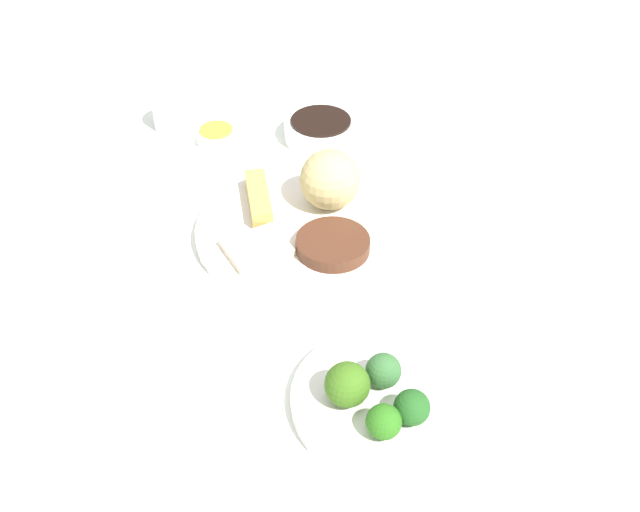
{
  "coord_description": "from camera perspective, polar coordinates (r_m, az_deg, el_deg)",
  "views": [
    {
      "loc": [
        0.84,
        -0.01,
        0.71
      ],
      "look_at": [
        0.08,
        0.02,
        0.06
      ],
      "focal_mm": 44.95,
      "sensor_mm": 36.0,
      "label": 1
    }
  ],
  "objects": [
    {
      "name": "broccoli_floret_1",
      "position": [
        0.85,
        1.96,
        -9.13
      ],
      "size": [
        0.05,
        0.05,
        0.05
      ],
      "primitive_type": "sphere",
      "color": "#3C6A1A",
      "rests_on": "broccoli_plate"
    },
    {
      "name": "rice_scoop",
      "position": [
        1.09,
        0.73,
        5.46
      ],
      "size": [
        0.08,
        0.08,
        0.08
      ],
      "primitive_type": "sphere",
      "color": "tan",
      "rests_on": "main_plate"
    },
    {
      "name": "broccoli_floret_0",
      "position": [
        0.87,
        4.54,
        -8.14
      ],
      "size": [
        0.04,
        0.04,
        0.04
      ],
      "primitive_type": "sphere",
      "color": "#356732",
      "rests_on": "broccoli_plate"
    },
    {
      "name": "teacup",
      "position": [
        1.33,
        -10.42,
        9.94
      ],
      "size": [
        0.06,
        0.06,
        0.05
      ],
      "primitive_type": "cylinder",
      "color": "silver",
      "rests_on": "tabletop"
    },
    {
      "name": "sauce_ramekin_hot_mustard_liquid",
      "position": [
        1.28,
        -7.41,
        8.9
      ],
      "size": [
        0.05,
        0.05,
        0.0
      ],
      "primitive_type": "cylinder",
      "color": "yellow",
      "rests_on": "sauce_ramekin_hot_mustard"
    },
    {
      "name": "broccoli_floret_3",
      "position": [
        0.83,
        4.56,
        -11.68
      ],
      "size": [
        0.04,
        0.04,
        0.04
      ],
      "primitive_type": "sphere",
      "color": "#2B6C1A",
      "rests_on": "broccoli_plate"
    },
    {
      "name": "sauce_ramekin_hot_mustard",
      "position": [
        1.29,
        -7.37,
        8.43
      ],
      "size": [
        0.06,
        0.06,
        0.02
      ],
      "primitive_type": "cylinder",
      "color": "white",
      "rests_on": "tabletop"
    },
    {
      "name": "soy_sauce_bowl_liquid",
      "position": [
        1.27,
        0.06,
        9.6
      ],
      "size": [
        0.09,
        0.09,
        0.0
      ],
      "primitive_type": "cylinder",
      "color": "black",
      "rests_on": "soy_sauce_bowl"
    },
    {
      "name": "main_plate",
      "position": [
        1.08,
        -1.8,
        1.76
      ],
      "size": [
        0.27,
        0.27,
        0.02
      ],
      "primitive_type": "cylinder",
      "color": "white",
      "rests_on": "tabletop"
    },
    {
      "name": "stir_fry_heap",
      "position": [
        1.04,
        0.92,
        0.83
      ],
      "size": [
        0.1,
        0.1,
        0.02
      ],
      "primitive_type": "cylinder",
      "color": "#502B1B",
      "rests_on": "main_plate"
    },
    {
      "name": "crab_rangoon_wonton",
      "position": [
        1.04,
        -4.53,
        0.58
      ],
      "size": [
        0.09,
        0.1,
        0.01
      ],
      "primitive_type": "cube",
      "rotation": [
        0.0,
        0.0,
        0.46
      ],
      "color": "beige",
      "rests_on": "main_plate"
    },
    {
      "name": "broccoli_floret_2",
      "position": [
        0.84,
        6.55,
        -10.66
      ],
      "size": [
        0.04,
        0.04,
        0.04
      ],
      "primitive_type": "sphere",
      "color": "#21571E",
      "rests_on": "broccoli_plate"
    },
    {
      "name": "tabletop",
      "position": [
        1.09,
        -1.25,
        0.71
      ],
      "size": [
        2.2,
        2.2,
        0.02
      ],
      "primitive_type": "cube",
      "color": "white",
      "rests_on": "ground"
    },
    {
      "name": "broccoli_plate",
      "position": [
        0.88,
        4.81,
        -10.19
      ],
      "size": [
        0.21,
        0.21,
        0.01
      ],
      "primitive_type": "cylinder",
      "color": "white",
      "rests_on": "tabletop"
    },
    {
      "name": "spring_roll",
      "position": [
        1.11,
        -4.38,
        4.12
      ],
      "size": [
        0.11,
        0.04,
        0.02
      ],
      "primitive_type": "cube",
      "rotation": [
        0.0,
        0.0,
        0.12
      ],
      "color": "tan",
      "rests_on": "main_plate"
    },
    {
      "name": "soy_sauce_bowl",
      "position": [
        1.28,
        0.06,
        8.93
      ],
      "size": [
        0.12,
        0.12,
        0.03
      ],
      "primitive_type": "cylinder",
      "color": "white",
      "rests_on": "tabletop"
    }
  ]
}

